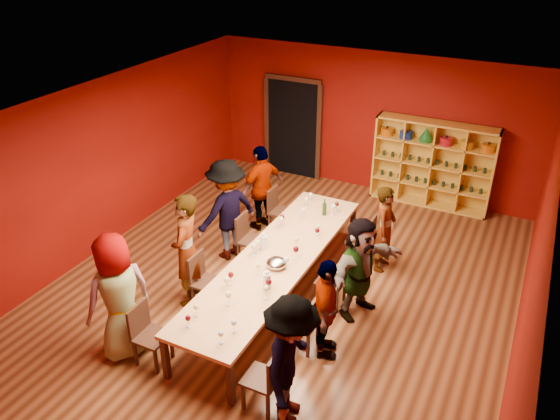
% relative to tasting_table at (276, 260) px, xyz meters
% --- Properties ---
extents(room_shell, '(7.10, 9.10, 3.04)m').
position_rel_tasting_table_xyz_m(room_shell, '(0.00, 0.00, 0.80)').
color(room_shell, '#512915').
rests_on(room_shell, ground).
extents(tasting_table, '(1.10, 4.50, 0.75)m').
position_rel_tasting_table_xyz_m(tasting_table, '(0.00, 0.00, 0.00)').
color(tasting_table, tan).
rests_on(tasting_table, ground).
extents(doorway, '(1.40, 0.17, 2.30)m').
position_rel_tasting_table_xyz_m(doorway, '(-1.80, 4.43, 0.42)').
color(doorway, black).
rests_on(doorway, ground).
extents(shelving_unit, '(2.40, 0.40, 1.80)m').
position_rel_tasting_table_xyz_m(shelving_unit, '(1.40, 4.32, 0.28)').
color(shelving_unit, gold).
rests_on(shelving_unit, ground).
extents(chair_person_left_0, '(0.42, 0.42, 0.89)m').
position_rel_tasting_table_xyz_m(chair_person_left_0, '(-0.91, -2.00, -0.20)').
color(chair_person_left_0, black).
rests_on(chair_person_left_0, ground).
extents(person_left_0, '(0.81, 1.03, 1.86)m').
position_rel_tasting_table_xyz_m(person_left_0, '(-1.31, -2.00, 0.23)').
color(person_left_0, silver).
rests_on(person_left_0, ground).
extents(chair_person_left_1, '(0.42, 0.42, 0.89)m').
position_rel_tasting_table_xyz_m(chair_person_left_1, '(-0.91, -0.65, -0.20)').
color(chair_person_left_1, black).
rests_on(chair_person_left_1, ground).
extents(person_left_1, '(0.69, 0.80, 1.84)m').
position_rel_tasting_table_xyz_m(person_left_1, '(-1.18, -0.65, 0.22)').
color(person_left_1, '#4B4B50').
rests_on(person_left_1, ground).
extents(chair_person_left_3, '(0.42, 0.42, 0.89)m').
position_rel_tasting_table_xyz_m(chair_person_left_3, '(-0.91, 0.72, -0.20)').
color(chair_person_left_3, black).
rests_on(chair_person_left_3, ground).
extents(person_left_3, '(0.89, 1.28, 1.83)m').
position_rel_tasting_table_xyz_m(person_left_3, '(-1.30, 0.72, 0.22)').
color(person_left_3, '#618CC9').
rests_on(person_left_3, ground).
extents(chair_person_left_4, '(0.42, 0.42, 0.89)m').
position_rel_tasting_table_xyz_m(chair_person_left_4, '(-0.91, 1.88, -0.20)').
color(chair_person_left_4, black).
rests_on(chair_person_left_4, ground).
extents(person_left_4, '(0.77, 1.08, 1.68)m').
position_rel_tasting_table_xyz_m(person_left_4, '(-1.24, 1.88, 0.14)').
color(person_left_4, '#45454A').
rests_on(person_left_4, ground).
extents(chair_person_right_0, '(0.42, 0.42, 0.89)m').
position_rel_tasting_table_xyz_m(chair_person_right_0, '(0.91, -2.00, -0.20)').
color(chair_person_right_0, black).
rests_on(chair_person_right_0, ground).
extents(person_right_0, '(0.69, 1.20, 1.75)m').
position_rel_tasting_table_xyz_m(person_right_0, '(1.22, -2.00, 0.17)').
color(person_right_0, '#5481AE').
rests_on(person_right_0, ground).
extents(chair_person_right_1, '(0.42, 0.42, 0.89)m').
position_rel_tasting_table_xyz_m(chair_person_right_1, '(0.91, -0.82, -0.20)').
color(chair_person_right_1, black).
rests_on(chair_person_right_1, ground).
extents(person_right_1, '(0.68, 0.97, 1.51)m').
position_rel_tasting_table_xyz_m(person_right_1, '(1.16, -0.82, 0.06)').
color(person_right_1, '#4B4B50').
rests_on(person_right_1, ground).
extents(chair_person_right_2, '(0.42, 0.42, 0.89)m').
position_rel_tasting_table_xyz_m(chair_person_right_2, '(0.91, 0.24, -0.20)').
color(chair_person_right_2, black).
rests_on(chair_person_right_2, ground).
extents(person_right_2, '(0.97, 1.55, 1.61)m').
position_rel_tasting_table_xyz_m(person_right_2, '(1.26, 0.24, 0.11)').
color(person_right_2, tan).
rests_on(person_right_2, ground).
extents(chair_person_right_4, '(0.42, 0.42, 0.89)m').
position_rel_tasting_table_xyz_m(chair_person_right_4, '(0.91, 1.58, -0.20)').
color(chair_person_right_4, black).
rests_on(chair_person_right_4, ground).
extents(person_right_4, '(0.44, 0.58, 1.53)m').
position_rel_tasting_table_xyz_m(person_right_4, '(1.24, 1.58, 0.07)').
color(person_right_4, pink).
rests_on(person_right_4, ground).
extents(wine_glass_0, '(0.08, 0.08, 0.21)m').
position_rel_tasting_table_xyz_m(wine_glass_0, '(0.30, -0.80, 0.20)').
color(wine_glass_0, white).
rests_on(wine_glass_0, tasting_table).
extents(wine_glass_1, '(0.07, 0.07, 0.19)m').
position_rel_tasting_table_xyz_m(wine_glass_1, '(0.30, 0.94, 0.19)').
color(wine_glass_1, white).
rests_on(wine_glass_1, tasting_table).
extents(wine_glass_2, '(0.08, 0.08, 0.19)m').
position_rel_tasting_table_xyz_m(wine_glass_2, '(0.30, -1.74, 0.19)').
color(wine_glass_2, white).
rests_on(wine_glass_2, tasting_table).
extents(wine_glass_3, '(0.08, 0.08, 0.20)m').
position_rel_tasting_table_xyz_m(wine_glass_3, '(-0.14, 1.32, 0.20)').
color(wine_glass_3, white).
rests_on(wine_glass_3, tasting_table).
extents(wine_glass_4, '(0.08, 0.08, 0.19)m').
position_rel_tasting_table_xyz_m(wine_glass_4, '(0.27, -0.17, 0.19)').
color(wine_glass_4, white).
rests_on(wine_glass_4, tasting_table).
extents(wine_glass_5, '(0.09, 0.09, 0.22)m').
position_rel_tasting_table_xyz_m(wine_glass_5, '(-0.33, -0.09, 0.21)').
color(wine_glass_5, white).
rests_on(wine_glass_5, tasting_table).
extents(wine_glass_6, '(0.07, 0.07, 0.18)m').
position_rel_tasting_table_xyz_m(wine_glass_6, '(-0.27, -1.91, 0.18)').
color(wine_glass_6, white).
rests_on(wine_glass_6, tasting_table).
extents(wine_glass_7, '(0.08, 0.08, 0.19)m').
position_rel_tasting_table_xyz_m(wine_glass_7, '(-0.26, 1.72, 0.19)').
color(wine_glass_7, white).
rests_on(wine_glass_7, tasting_table).
extents(wine_glass_8, '(0.09, 0.09, 0.22)m').
position_rel_tasting_table_xyz_m(wine_glass_8, '(-0.32, 0.83, 0.21)').
color(wine_glass_8, white).
rests_on(wine_glass_8, tasting_table).
extents(wine_glass_9, '(0.07, 0.07, 0.18)m').
position_rel_tasting_table_xyz_m(wine_glass_9, '(-0.04, -0.48, 0.18)').
color(wine_glass_9, white).
rests_on(wine_glass_9, tasting_table).
extents(wine_glass_10, '(0.08, 0.08, 0.21)m').
position_rel_tasting_table_xyz_m(wine_glass_10, '(0.16, 0.38, 0.20)').
color(wine_glass_10, white).
rests_on(wine_glass_10, tasting_table).
extents(wine_glass_11, '(0.08, 0.08, 0.19)m').
position_rel_tasting_table_xyz_m(wine_glass_11, '(0.29, 1.80, 0.19)').
color(wine_glass_11, white).
rests_on(wine_glass_11, tasting_table).
extents(wine_glass_12, '(0.09, 0.09, 0.22)m').
position_rel_tasting_table_xyz_m(wine_glass_12, '(-0.32, 0.00, 0.21)').
color(wine_glass_12, white).
rests_on(wine_glass_12, tasting_table).
extents(wine_glass_13, '(0.09, 0.09, 0.21)m').
position_rel_tasting_table_xyz_m(wine_glass_13, '(0.34, -0.95, 0.20)').
color(wine_glass_13, white).
rests_on(wine_glass_13, tasting_table).
extents(wine_glass_14, '(0.08, 0.08, 0.21)m').
position_rel_tasting_table_xyz_m(wine_glass_14, '(0.28, 1.67, 0.20)').
color(wine_glass_14, white).
rests_on(wine_glass_14, tasting_table).
extents(wine_glass_15, '(0.08, 0.08, 0.19)m').
position_rel_tasting_table_xyz_m(wine_glass_15, '(-0.30, -1.68, 0.19)').
color(wine_glass_15, white).
rests_on(wine_glass_15, tasting_table).
extents(wine_glass_16, '(0.08, 0.08, 0.19)m').
position_rel_tasting_table_xyz_m(wine_glass_16, '(0.34, 0.80, 0.19)').
color(wine_glass_16, white).
rests_on(wine_glass_16, tasting_table).
extents(wine_glass_17, '(0.07, 0.07, 0.18)m').
position_rel_tasting_table_xyz_m(wine_glass_17, '(-0.28, 1.95, 0.18)').
color(wine_glass_17, white).
rests_on(wine_glass_17, tasting_table).
extents(wine_glass_18, '(0.08, 0.08, 0.20)m').
position_rel_tasting_table_xyz_m(wine_glass_18, '(-0.26, -0.88, 0.19)').
color(wine_glass_18, white).
rests_on(wine_glass_18, tasting_table).
extents(wine_glass_19, '(0.07, 0.07, 0.18)m').
position_rel_tasting_table_xyz_m(wine_glass_19, '(0.26, -1.98, 0.18)').
color(wine_glass_19, white).
rests_on(wine_glass_19, tasting_table).
extents(wine_glass_20, '(0.09, 0.09, 0.22)m').
position_rel_tasting_table_xyz_m(wine_glass_20, '(-0.04, -1.30, 0.21)').
color(wine_glass_20, white).
rests_on(wine_glass_20, tasting_table).
extents(wine_glass_21, '(0.08, 0.08, 0.19)m').
position_rel_tasting_table_xyz_m(wine_glass_21, '(-0.26, -1.00, 0.19)').
color(wine_glass_21, white).
rests_on(wine_glass_21, tasting_table).
extents(wine_glass_22, '(0.09, 0.09, 0.22)m').
position_rel_tasting_table_xyz_m(wine_glass_22, '(0.29, 0.11, 0.21)').
color(wine_glass_22, white).
rests_on(wine_glass_22, tasting_table).
extents(wine_glass_23, '(0.09, 0.09, 0.22)m').
position_rel_tasting_table_xyz_m(wine_glass_23, '(-0.34, 0.92, 0.21)').
color(wine_glass_23, white).
rests_on(wine_glass_23, tasting_table).
extents(spittoon_bowl, '(0.31, 0.31, 0.17)m').
position_rel_tasting_table_xyz_m(spittoon_bowl, '(0.13, -0.23, 0.12)').
color(spittoon_bowl, '#B7B9BE').
rests_on(spittoon_bowl, tasting_table).
extents(carafe_a, '(0.14, 0.14, 0.28)m').
position_rel_tasting_table_xyz_m(carafe_a, '(-0.28, 0.15, 0.18)').
color(carafe_a, white).
rests_on(carafe_a, tasting_table).
extents(carafe_b, '(0.13, 0.13, 0.28)m').
position_rel_tasting_table_xyz_m(carafe_b, '(0.24, -0.74, 0.18)').
color(carafe_b, white).
rests_on(carafe_b, tasting_table).
extents(wine_bottle, '(0.08, 0.08, 0.31)m').
position_rel_tasting_table_xyz_m(wine_bottle, '(0.14, 1.59, 0.17)').
color(wine_bottle, '#143717').
rests_on(wine_bottle, tasting_table).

